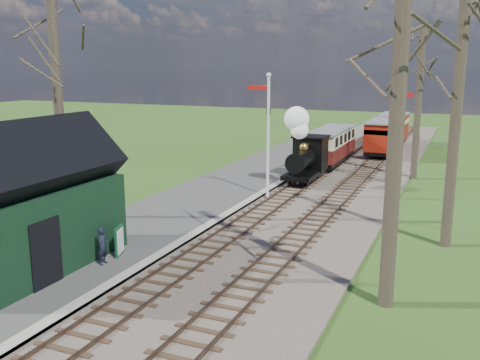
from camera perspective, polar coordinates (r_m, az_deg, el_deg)
The scene contains 18 objects.
distant_hills at distance 76.50m, azimuth 17.04°, elevation -5.72°, with size 114.40×48.00×22.02m.
ballast_bed at distance 31.79m, azimuth 10.09°, elevation 0.14°, with size 8.00×60.00×0.10m, color brown.
track_near at distance 32.09m, azimuth 7.83°, elevation 0.42°, with size 1.60×60.00×0.15m.
track_far at distance 31.52m, azimuth 12.39°, elevation 0.04°, with size 1.60×60.00×0.15m.
platform at distance 26.03m, azimuth -4.38°, elevation -2.26°, with size 5.00×44.00×0.20m, color #474442.
coping_strip at distance 25.08m, azimuth 0.29°, elevation -2.76°, with size 0.40×44.00×0.21m, color #B2AD9E.
station_shed at distance 18.08m, azimuth -21.60°, elevation -2.46°, with size 3.25×6.30×4.78m.
semaphore_near at distance 26.11m, azimuth 2.89°, elevation 5.67°, with size 1.22×0.24×6.22m.
semaphore_far at distance 30.75m, azimuth 15.93°, elevation 5.70°, with size 1.22×0.24×5.72m.
bare_trees at distance 19.72m, azimuth 2.72°, elevation 8.21°, with size 15.51×22.39×12.00m.
fence_line at distance 45.44m, azimuth 12.94°, elevation 4.24°, with size 12.60×0.08×1.00m.
locomotive at distance 29.90m, azimuth 6.91°, elevation 3.24°, with size 1.70×3.97×4.26m.
coach at distance 35.78m, azimuth 9.65°, elevation 3.76°, with size 1.99×6.81×2.09m.
red_carriage_a at distance 40.29m, azimuth 14.99°, elevation 4.49°, with size 2.03×5.03×2.14m.
red_carriage_b at distance 45.70m, azimuth 16.01°, elevation 5.30°, with size 2.03×5.03×2.14m.
sign_board at distance 18.73m, azimuth -12.75°, elevation -6.35°, with size 0.29×0.69×1.03m.
bench at distance 17.86m, azimuth -18.77°, elevation -8.03°, with size 0.44×1.48×0.84m.
person at distance 18.02m, azimuth -14.43°, elevation -6.84°, with size 0.45×0.30×1.23m, color black.
Camera 1 is at (8.20, -8.34, 6.56)m, focal length 40.00 mm.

